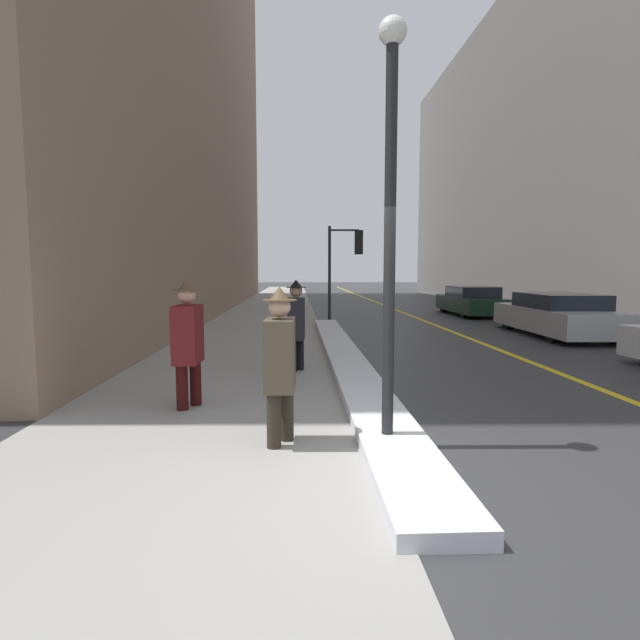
{
  "coord_description": "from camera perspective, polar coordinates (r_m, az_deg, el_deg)",
  "views": [
    {
      "loc": [
        -0.79,
        -4.21,
        1.86
      ],
      "look_at": [
        -0.4,
        4.0,
        1.05
      ],
      "focal_mm": 28.0,
      "sensor_mm": 36.0,
      "label": 1
    }
  ],
  "objects": [
    {
      "name": "parked_car_silver",
      "position": [
        15.99,
        25.48,
        0.5
      ],
      "size": [
        2.03,
        4.92,
        1.22
      ],
      "rotation": [
        0.0,
        0.0,
        1.54
      ],
      "color": "#B2B2B7",
      "rests_on": "ground"
    },
    {
      "name": "building_facade_right",
      "position": [
        30.28,
        25.67,
        17.11
      ],
      "size": [
        6.0,
        36.0,
        16.35
      ],
      "color": "slate",
      "rests_on": "ground"
    },
    {
      "name": "building_facade_left",
      "position": [
        27.76,
        -18.0,
        31.14
      ],
      "size": [
        6.0,
        36.0,
        27.87
      ],
      "color": "#846B56",
      "rests_on": "ground"
    },
    {
      "name": "sidewalk_slab",
      "position": [
        19.34,
        -6.28,
        0.08
      ],
      "size": [
        4.0,
        80.0,
        0.01
      ],
      "color": "gray",
      "rests_on": "ground"
    },
    {
      "name": "snow_bank_curb",
      "position": [
        10.44,
        2.85,
        -4.22
      ],
      "size": [
        0.71,
        14.36,
        0.15
      ],
      "color": "silver",
      "rests_on": "ground"
    },
    {
      "name": "road_centre_stripe",
      "position": [
        19.89,
        11.24,
        0.14
      ],
      "size": [
        0.16,
        80.0,
        0.0
      ],
      "color": "gold",
      "rests_on": "ground"
    },
    {
      "name": "pedestrian_nearside",
      "position": [
        6.94,
        -14.85,
        -2.06
      ],
      "size": [
        0.37,
        0.76,
        1.75
      ],
      "rotation": [
        0.0,
        0.0,
        -1.62
      ],
      "color": "#340C0C",
      "rests_on": "ground"
    },
    {
      "name": "pedestrian_trailing",
      "position": [
        5.3,
        -4.6,
        -4.53
      ],
      "size": [
        0.36,
        0.53,
        1.7
      ],
      "rotation": [
        0.0,
        0.0,
        -1.62
      ],
      "color": "#2A241B",
      "rests_on": "ground"
    },
    {
      "name": "parked_car_dark_green",
      "position": [
        22.2,
        16.89,
        2.07
      ],
      "size": [
        1.81,
        4.8,
        1.22
      ],
      "rotation": [
        0.0,
        0.0,
        1.56
      ],
      "color": "black",
      "rests_on": "ground"
    },
    {
      "name": "ground_plane",
      "position": [
        4.67,
        7.59,
        -17.87
      ],
      "size": [
        160.0,
        160.0,
        0.0
      ],
      "primitive_type": "plane",
      "color": "#2D2D30"
    },
    {
      "name": "pedestrian_with_shoulder_bag",
      "position": [
        9.19,
        -2.73,
        -0.2
      ],
      "size": [
        0.36,
        0.74,
        1.71
      ],
      "rotation": [
        0.0,
        0.0,
        -1.62
      ],
      "color": "black",
      "rests_on": "ground"
    },
    {
      "name": "traffic_light_near",
      "position": [
        18.97,
        3.21,
        7.7
      ],
      "size": [
        1.31,
        0.32,
        3.54
      ],
      "rotation": [
        0.0,
        0.0,
        -0.01
      ],
      "color": "black",
      "rests_on": "ground"
    },
    {
      "name": "lamp_post",
      "position": [
        5.22,
        8.05,
        14.09
      ],
      "size": [
        0.28,
        0.28,
        4.33
      ],
      "color": "black",
      "rests_on": "ground"
    }
  ]
}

